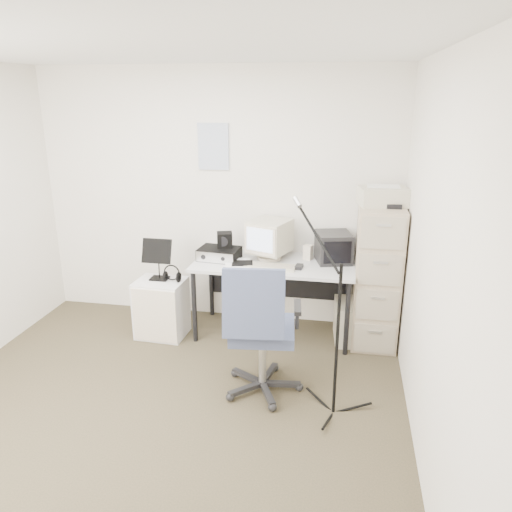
% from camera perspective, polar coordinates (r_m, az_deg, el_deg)
% --- Properties ---
extents(floor, '(3.60, 3.60, 0.01)m').
position_cam_1_polar(floor, '(3.91, -11.02, -17.41)').
color(floor, '#343122').
rests_on(floor, ground).
extents(ceiling, '(3.60, 3.60, 0.01)m').
position_cam_1_polar(ceiling, '(3.20, -13.93, 22.24)').
color(ceiling, white).
rests_on(ceiling, ground).
extents(wall_back, '(3.60, 0.02, 2.50)m').
position_cam_1_polar(wall_back, '(4.99, -4.48, 6.65)').
color(wall_back, silver).
rests_on(wall_back, ground).
extents(wall_right, '(0.02, 3.60, 2.50)m').
position_cam_1_polar(wall_right, '(3.14, 19.70, -1.44)').
color(wall_right, silver).
rests_on(wall_right, ground).
extents(wall_calendar, '(0.30, 0.02, 0.44)m').
position_cam_1_polar(wall_calendar, '(4.91, -4.90, 12.35)').
color(wall_calendar, white).
rests_on(wall_calendar, wall_back).
extents(filing_cabinet, '(0.40, 0.60, 1.30)m').
position_cam_1_polar(filing_cabinet, '(4.70, 13.65, -2.19)').
color(filing_cabinet, '#C7AE88').
rests_on(filing_cabinet, floor).
extents(printer, '(0.46, 0.36, 0.16)m').
position_cam_1_polar(printer, '(4.53, 14.33, 6.61)').
color(printer, beige).
rests_on(printer, filing_cabinet).
extents(desk, '(1.50, 0.70, 0.73)m').
position_cam_1_polar(desk, '(4.81, 2.02, -4.84)').
color(desk, silver).
rests_on(desk, floor).
extents(crt_monitor, '(0.44, 0.45, 0.38)m').
position_cam_1_polar(crt_monitor, '(4.73, 1.55, 1.88)').
color(crt_monitor, beige).
rests_on(crt_monitor, desk).
extents(crt_tv, '(0.38, 0.39, 0.28)m').
position_cam_1_polar(crt_tv, '(4.72, 8.84, 1.00)').
color(crt_tv, black).
rests_on(crt_tv, desk).
extents(desk_speaker, '(0.10, 0.10, 0.14)m').
position_cam_1_polar(desk_speaker, '(4.76, 5.97, 0.43)').
color(desk_speaker, beige).
rests_on(desk_speaker, desk).
extents(keyboard, '(0.47, 0.18, 0.03)m').
position_cam_1_polar(keyboard, '(4.52, 1.59, -1.23)').
color(keyboard, beige).
rests_on(keyboard, desk).
extents(mouse, '(0.07, 0.11, 0.03)m').
position_cam_1_polar(mouse, '(4.53, 4.94, -1.23)').
color(mouse, black).
rests_on(mouse, desk).
extents(radio_receiver, '(0.40, 0.31, 0.11)m').
position_cam_1_polar(radio_receiver, '(4.76, -4.21, 0.28)').
color(radio_receiver, black).
rests_on(radio_receiver, desk).
extents(radio_speaker, '(0.17, 0.17, 0.14)m').
position_cam_1_polar(radio_speaker, '(4.76, -3.61, 1.87)').
color(radio_speaker, black).
rests_on(radio_speaker, radio_receiver).
extents(papers, '(0.29, 0.36, 0.02)m').
position_cam_1_polar(papers, '(4.59, -2.07, -0.97)').
color(papers, white).
rests_on(papers, desk).
extents(pc_tower, '(0.22, 0.42, 0.38)m').
position_cam_1_polar(pc_tower, '(4.82, 10.10, -7.34)').
color(pc_tower, beige).
rests_on(pc_tower, floor).
extents(office_chair, '(0.70, 0.70, 1.09)m').
position_cam_1_polar(office_chair, '(3.83, 0.75, -8.18)').
color(office_chair, '#3E496A').
rests_on(office_chair, floor).
extents(side_cart, '(0.47, 0.38, 0.56)m').
position_cam_1_polar(side_cart, '(4.89, -10.75, -5.87)').
color(side_cart, silver).
rests_on(side_cart, floor).
extents(music_stand, '(0.31, 0.23, 0.41)m').
position_cam_1_polar(music_stand, '(4.76, -11.10, -0.30)').
color(music_stand, black).
rests_on(music_stand, side_cart).
extents(headphones, '(0.21, 0.21, 0.03)m').
position_cam_1_polar(headphones, '(4.73, -9.59, -2.25)').
color(headphones, black).
rests_on(headphones, side_cart).
extents(mic_stand, '(0.03, 0.03, 1.52)m').
position_cam_1_polar(mic_stand, '(3.53, 9.40, -7.04)').
color(mic_stand, black).
rests_on(mic_stand, floor).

